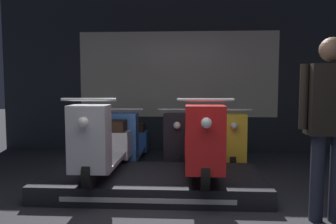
{
  "coord_description": "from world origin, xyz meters",
  "views": [
    {
      "loc": [
        0.17,
        -2.52,
        1.35
      ],
      "look_at": [
        -0.1,
        2.3,
        0.94
      ],
      "focal_mm": 35.0,
      "sensor_mm": 36.0,
      "label": 1
    }
  ],
  "objects_px": {
    "scooter_display_left": "(103,144)",
    "person_right_browsing": "(329,114)",
    "scooter_backrow_2": "(227,141)",
    "scooter_backrow_0": "(130,140)",
    "scooter_display_right": "(202,145)",
    "scooter_backrow_1": "(178,141)"
  },
  "relations": [
    {
      "from": "scooter_backrow_0",
      "to": "scooter_backrow_1",
      "type": "xyz_separation_m",
      "value": [
        0.83,
        0.0,
        0.0
      ]
    },
    {
      "from": "scooter_display_left",
      "to": "scooter_backrow_0",
      "type": "distance_m",
      "value": 1.57
    },
    {
      "from": "scooter_backrow_0",
      "to": "person_right_browsing",
      "type": "relative_size",
      "value": 0.94
    },
    {
      "from": "scooter_display_left",
      "to": "scooter_display_right",
      "type": "xyz_separation_m",
      "value": [
        1.24,
        0.0,
        0.0
      ]
    },
    {
      "from": "scooter_display_left",
      "to": "scooter_backrow_0",
      "type": "height_order",
      "value": "scooter_display_left"
    },
    {
      "from": "scooter_display_right",
      "to": "person_right_browsing",
      "type": "relative_size",
      "value": 0.94
    },
    {
      "from": "scooter_display_left",
      "to": "scooter_backrow_2",
      "type": "xyz_separation_m",
      "value": [
        1.73,
        1.55,
        -0.22
      ]
    },
    {
      "from": "scooter_display_right",
      "to": "scooter_backrow_1",
      "type": "bearing_deg",
      "value": 102.13
    },
    {
      "from": "scooter_display_left",
      "to": "person_right_browsing",
      "type": "xyz_separation_m",
      "value": [
        2.42,
        -0.78,
        0.45
      ]
    },
    {
      "from": "scooter_display_left",
      "to": "scooter_display_right",
      "type": "bearing_deg",
      "value": 0.0
    },
    {
      "from": "scooter_backrow_0",
      "to": "scooter_display_right",
      "type": "bearing_deg",
      "value": -53.17
    },
    {
      "from": "scooter_display_left",
      "to": "scooter_backrow_0",
      "type": "relative_size",
      "value": 1.0
    },
    {
      "from": "scooter_display_right",
      "to": "scooter_backrow_2",
      "type": "height_order",
      "value": "scooter_display_right"
    },
    {
      "from": "scooter_backrow_0",
      "to": "scooter_backrow_1",
      "type": "height_order",
      "value": "same"
    },
    {
      "from": "scooter_backrow_1",
      "to": "person_right_browsing",
      "type": "height_order",
      "value": "person_right_browsing"
    },
    {
      "from": "scooter_backrow_1",
      "to": "scooter_backrow_2",
      "type": "bearing_deg",
      "value": 0.0
    },
    {
      "from": "scooter_backrow_0",
      "to": "person_right_browsing",
      "type": "bearing_deg",
      "value": -44.86
    },
    {
      "from": "scooter_backrow_0",
      "to": "scooter_display_left",
      "type": "bearing_deg",
      "value": -92.74
    },
    {
      "from": "scooter_display_right",
      "to": "person_right_browsing",
      "type": "distance_m",
      "value": 1.48
    },
    {
      "from": "scooter_display_right",
      "to": "scooter_display_left",
      "type": "bearing_deg",
      "value": 180.0
    },
    {
      "from": "scooter_backrow_0",
      "to": "person_right_browsing",
      "type": "distance_m",
      "value": 3.37
    },
    {
      "from": "scooter_display_right",
      "to": "scooter_backrow_2",
      "type": "distance_m",
      "value": 1.65
    }
  ]
}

